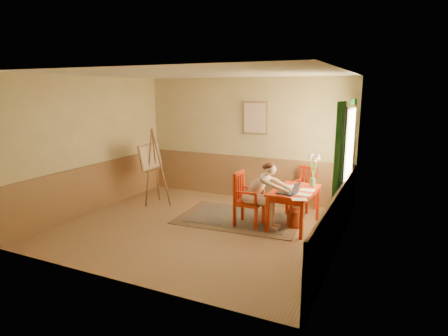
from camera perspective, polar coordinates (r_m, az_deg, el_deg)
The scene contains 14 objects.
room at distance 6.82m, azimuth -3.87°, elevation 2.21°, with size 5.04×4.54×2.84m.
wainscot at distance 7.71m, azimuth -0.91°, elevation -3.51°, with size 5.00×4.50×1.00m.
window at distance 7.13m, azimuth 17.94°, elevation 1.63°, with size 0.12×2.01×2.20m.
wall_portrait at distance 8.65m, azimuth 4.68°, elevation 7.55°, with size 0.60×0.05×0.76m.
rug at distance 7.63m, azimuth 2.38°, elevation -7.54°, with size 2.50×1.76×0.02m.
table at distance 7.13m, azimuth 10.57°, elevation -3.88°, with size 0.78×1.24×0.72m.
chair_left at distance 7.11m, azimuth 3.44°, elevation -4.70°, with size 0.48×0.46×1.03m.
chair_back at distance 8.23m, azimuth 12.08°, elevation -3.08°, with size 0.49×0.50×0.92m.
figure at distance 6.96m, azimuth 5.64°, elevation -3.61°, with size 0.92×0.40×1.25m.
laptop at distance 6.76m, azimuth 9.86°, elevation -3.54°, with size 0.42×0.31×0.23m.
papers at distance 6.92m, azimuth 11.34°, elevation -3.61°, with size 0.72×1.06×0.00m.
vase at distance 7.32m, azimuth 13.34°, elevation -0.54°, with size 0.21×0.31×0.63m.
wastebasket at distance 7.26m, azimuth 10.63°, elevation -7.51°, with size 0.29×0.29×0.31m, color #A0371C.
easel at distance 8.51m, azimuth -10.87°, elevation 1.26°, with size 0.57×0.76×1.71m.
Camera 1 is at (3.26, -5.88, 2.53)m, focal length 30.28 mm.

